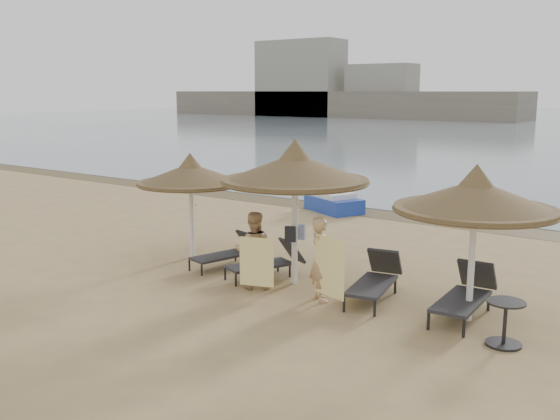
% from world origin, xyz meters
% --- Properties ---
extents(ground, '(160.00, 160.00, 0.00)m').
position_xyz_m(ground, '(0.00, 0.00, 0.00)').
color(ground, tan).
rests_on(ground, ground).
extents(wet_sand_strip, '(200.00, 1.60, 0.01)m').
position_xyz_m(wet_sand_strip, '(0.00, 9.40, 0.00)').
color(wet_sand_strip, brown).
rests_on(wet_sand_strip, ground).
extents(far_shore, '(150.00, 54.80, 12.00)m').
position_xyz_m(far_shore, '(-25.10, 77.82, 2.91)').
color(far_shore, '#786C5B').
rests_on(far_shore, ground).
extents(palapa_left, '(2.63, 2.63, 2.61)m').
position_xyz_m(palapa_left, '(-3.59, 1.63, 2.08)').
color(palapa_left, white).
rests_on(palapa_left, ground).
extents(palapa_center, '(3.13, 3.13, 3.11)m').
position_xyz_m(palapa_center, '(-0.32, 1.34, 2.47)').
color(palapa_center, white).
rests_on(palapa_center, ground).
extents(palapa_right, '(2.87, 2.87, 2.85)m').
position_xyz_m(palapa_right, '(3.49, 1.34, 2.27)').
color(palapa_right, white).
rests_on(palapa_right, ground).
extents(lounger_far_left, '(0.99, 1.82, 0.78)m').
position_xyz_m(lounger_far_left, '(-2.32, 1.54, 0.35)').
color(lounger_far_left, black).
rests_on(lounger_far_left, ground).
extents(lounger_near_left, '(1.27, 1.86, 0.80)m').
position_xyz_m(lounger_near_left, '(-1.04, 1.40, 0.36)').
color(lounger_near_left, black).
rests_on(lounger_near_left, ground).
extents(lounger_near_right, '(1.01, 2.06, 0.88)m').
position_xyz_m(lounger_near_right, '(1.54, 1.50, 0.40)').
color(lounger_near_right, black).
rests_on(lounger_near_right, ground).
extents(lounger_far_right, '(0.77, 2.08, 0.92)m').
position_xyz_m(lounger_far_right, '(3.34, 1.58, 0.41)').
color(lounger_far_right, black).
rests_on(lounger_far_right, ground).
extents(side_table, '(0.62, 0.62, 0.75)m').
position_xyz_m(side_table, '(4.34, 0.56, 0.35)').
color(side_table, black).
rests_on(side_table, ground).
extents(person_left, '(1.04, 0.98, 1.90)m').
position_xyz_m(person_left, '(-0.83, 0.57, 0.95)').
color(person_left, tan).
rests_on(person_left, ground).
extents(person_right, '(1.07, 1.02, 1.96)m').
position_xyz_m(person_right, '(0.73, 0.71, 0.98)').
color(person_right, tan).
rests_on(person_right, ground).
extents(towel_left, '(0.69, 0.25, 1.01)m').
position_xyz_m(towel_left, '(-0.48, 0.22, 0.70)').
color(towel_left, yellow).
rests_on(towel_left, ground).
extents(towel_right, '(0.80, 0.26, 1.16)m').
position_xyz_m(towel_right, '(1.08, 0.46, 0.80)').
color(towel_right, yellow).
rests_on(towel_right, ground).
extents(bag_patterned, '(0.28, 0.14, 0.34)m').
position_xyz_m(bag_patterned, '(-0.32, 1.52, 1.10)').
color(bag_patterned, silver).
rests_on(bag_patterned, ground).
extents(bag_dark, '(0.24, 0.16, 0.33)m').
position_xyz_m(bag_dark, '(-0.32, 1.18, 1.12)').
color(bag_dark, black).
rests_on(bag_dark, ground).
extents(pedal_boat, '(2.31, 1.91, 0.93)m').
position_xyz_m(pedal_boat, '(-3.80, 8.84, 0.35)').
color(pedal_boat, '#1D3AA4').
rests_on(pedal_boat, ground).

